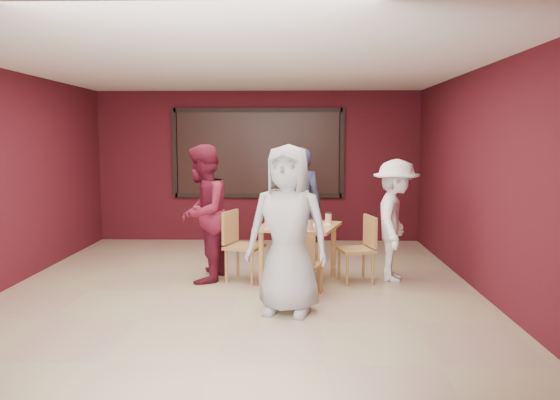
{
  "coord_description": "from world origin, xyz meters",
  "views": [
    {
      "loc": [
        0.69,
        -6.69,
        1.92
      ],
      "look_at": [
        0.49,
        0.5,
        1.11
      ],
      "focal_mm": 35.0,
      "sensor_mm": 36.0,
      "label": 1
    }
  ],
  "objects_px": {
    "dining_table": "(299,232)",
    "diner_front": "(288,230)",
    "chair_back": "(292,236)",
    "diner_right": "(396,220)",
    "chair_front": "(303,261)",
    "chair_right": "(361,245)",
    "diner_back": "(301,205)",
    "chair_left": "(239,241)",
    "diner_left": "(203,213)"
  },
  "relations": [
    {
      "from": "diner_back",
      "to": "diner_right",
      "type": "distance_m",
      "value": 1.68
    },
    {
      "from": "chair_right",
      "to": "diner_back",
      "type": "bearing_deg",
      "value": 122.54
    },
    {
      "from": "chair_left",
      "to": "chair_right",
      "type": "height_order",
      "value": "chair_left"
    },
    {
      "from": "chair_back",
      "to": "diner_front",
      "type": "height_order",
      "value": "diner_front"
    },
    {
      "from": "chair_front",
      "to": "diner_left",
      "type": "bearing_deg",
      "value": 150.98
    },
    {
      "from": "diner_left",
      "to": "chair_left",
      "type": "bearing_deg",
      "value": 101.09
    },
    {
      "from": "dining_table",
      "to": "chair_back",
      "type": "height_order",
      "value": "dining_table"
    },
    {
      "from": "diner_front",
      "to": "dining_table",
      "type": "bearing_deg",
      "value": 98.85
    },
    {
      "from": "diner_left",
      "to": "diner_right",
      "type": "height_order",
      "value": "diner_left"
    },
    {
      "from": "dining_table",
      "to": "diner_front",
      "type": "xyz_separation_m",
      "value": [
        -0.13,
        -1.32,
        0.25
      ]
    },
    {
      "from": "dining_table",
      "to": "diner_left",
      "type": "height_order",
      "value": "diner_left"
    },
    {
      "from": "diner_back",
      "to": "diner_left",
      "type": "relative_size",
      "value": 0.97
    },
    {
      "from": "chair_back",
      "to": "dining_table",
      "type": "bearing_deg",
      "value": -82.85
    },
    {
      "from": "chair_front",
      "to": "chair_back",
      "type": "relative_size",
      "value": 0.9
    },
    {
      "from": "diner_back",
      "to": "chair_back",
      "type": "bearing_deg",
      "value": 91.23
    },
    {
      "from": "chair_front",
      "to": "diner_back",
      "type": "xyz_separation_m",
      "value": [
        0.0,
        1.96,
        0.45
      ]
    },
    {
      "from": "chair_left",
      "to": "dining_table",
      "type": "bearing_deg",
      "value": -3.04
    },
    {
      "from": "chair_right",
      "to": "diner_front",
      "type": "bearing_deg",
      "value": -126.39
    },
    {
      "from": "chair_left",
      "to": "diner_right",
      "type": "relative_size",
      "value": 0.58
    },
    {
      "from": "diner_right",
      "to": "chair_right",
      "type": "bearing_deg",
      "value": 120.25
    },
    {
      "from": "chair_back",
      "to": "diner_back",
      "type": "bearing_deg",
      "value": 74.87
    },
    {
      "from": "chair_front",
      "to": "chair_right",
      "type": "relative_size",
      "value": 0.87
    },
    {
      "from": "dining_table",
      "to": "chair_back",
      "type": "bearing_deg",
      "value": 97.15
    },
    {
      "from": "chair_left",
      "to": "diner_front",
      "type": "distance_m",
      "value": 1.57
    },
    {
      "from": "chair_back",
      "to": "diner_front",
      "type": "relative_size",
      "value": 0.47
    },
    {
      "from": "dining_table",
      "to": "chair_right",
      "type": "height_order",
      "value": "dining_table"
    },
    {
      "from": "diner_front",
      "to": "diner_right",
      "type": "xyz_separation_m",
      "value": [
        1.44,
        1.44,
        -0.11
      ]
    },
    {
      "from": "diner_left",
      "to": "diner_right",
      "type": "xyz_separation_m",
      "value": [
        2.6,
        0.11,
        -0.1
      ]
    },
    {
      "from": "dining_table",
      "to": "diner_right",
      "type": "relative_size",
      "value": 0.74
    },
    {
      "from": "chair_front",
      "to": "chair_back",
      "type": "distance_m",
      "value": 1.45
    },
    {
      "from": "chair_right",
      "to": "diner_left",
      "type": "height_order",
      "value": "diner_left"
    },
    {
      "from": "diner_left",
      "to": "diner_front",
      "type": "bearing_deg",
      "value": 48.34
    },
    {
      "from": "chair_left",
      "to": "diner_back",
      "type": "distance_m",
      "value": 1.5
    },
    {
      "from": "chair_left",
      "to": "diner_back",
      "type": "height_order",
      "value": "diner_back"
    },
    {
      "from": "chair_left",
      "to": "chair_front",
      "type": "bearing_deg",
      "value": -42.15
    },
    {
      "from": "chair_left",
      "to": "diner_right",
      "type": "height_order",
      "value": "diner_right"
    },
    {
      "from": "diner_back",
      "to": "dining_table",
      "type": "bearing_deg",
      "value": 104.1
    },
    {
      "from": "chair_front",
      "to": "chair_back",
      "type": "xyz_separation_m",
      "value": [
        -0.14,
        1.45,
        0.05
      ]
    },
    {
      "from": "chair_left",
      "to": "diner_front",
      "type": "height_order",
      "value": "diner_front"
    },
    {
      "from": "diner_right",
      "to": "chair_back",
      "type": "bearing_deg",
      "value": 81.47
    },
    {
      "from": "chair_right",
      "to": "diner_back",
      "type": "relative_size",
      "value": 0.5
    },
    {
      "from": "chair_front",
      "to": "diner_front",
      "type": "distance_m",
      "value": 0.79
    },
    {
      "from": "diner_front",
      "to": "diner_left",
      "type": "distance_m",
      "value": 1.77
    },
    {
      "from": "dining_table",
      "to": "diner_front",
      "type": "relative_size",
      "value": 0.65
    },
    {
      "from": "chair_back",
      "to": "diner_right",
      "type": "xyz_separation_m",
      "value": [
        1.4,
        -0.59,
        0.33
      ]
    },
    {
      "from": "chair_right",
      "to": "chair_left",
      "type": "bearing_deg",
      "value": 178.13
    },
    {
      "from": "chair_left",
      "to": "diner_right",
      "type": "distance_m",
      "value": 2.14
    },
    {
      "from": "dining_table",
      "to": "chair_left",
      "type": "relative_size",
      "value": 1.28
    },
    {
      "from": "chair_back",
      "to": "chair_front",
      "type": "bearing_deg",
      "value": -84.55
    },
    {
      "from": "chair_back",
      "to": "chair_right",
      "type": "height_order",
      "value": "chair_right"
    }
  ]
}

